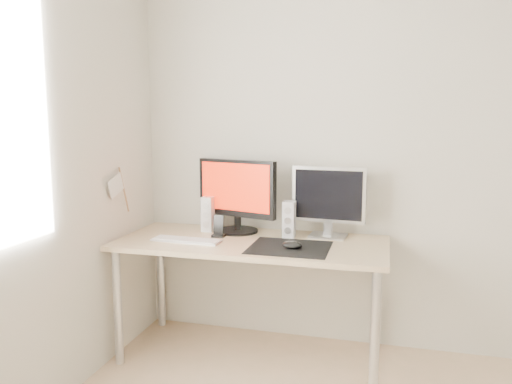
{
  "coord_description": "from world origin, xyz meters",
  "views": [
    {
      "loc": [
        -0.16,
        -1.42,
        1.45
      ],
      "look_at": [
        -0.93,
        1.48,
        1.01
      ],
      "focal_mm": 35.0,
      "sensor_mm": 36.0,
      "label": 1
    }
  ],
  "objects_px": {
    "main_monitor": "(237,193)",
    "speaker_right": "(289,219)",
    "desk": "(251,253)",
    "second_monitor": "(329,198)",
    "speaker_left": "(208,214)",
    "keyboard": "(186,240)",
    "mouse": "(292,245)",
    "phone_dock": "(219,230)"
  },
  "relations": [
    {
      "from": "keyboard",
      "to": "speaker_right",
      "type": "bearing_deg",
      "value": 24.12
    },
    {
      "from": "desk",
      "to": "main_monitor",
      "type": "distance_m",
      "value": 0.41
    },
    {
      "from": "keyboard",
      "to": "second_monitor",
      "type": "bearing_deg",
      "value": 22.07
    },
    {
      "from": "desk",
      "to": "main_monitor",
      "type": "bearing_deg",
      "value": 127.6
    },
    {
      "from": "speaker_left",
      "to": "speaker_right",
      "type": "bearing_deg",
      "value": -3.88
    },
    {
      "from": "main_monitor",
      "to": "keyboard",
      "type": "xyz_separation_m",
      "value": [
        -0.22,
        -0.31,
        -0.25
      ]
    },
    {
      "from": "desk",
      "to": "main_monitor",
      "type": "xyz_separation_m",
      "value": [
        -0.15,
        0.19,
        0.33
      ]
    },
    {
      "from": "speaker_right",
      "to": "phone_dock",
      "type": "relative_size",
      "value": 1.65
    },
    {
      "from": "mouse",
      "to": "keyboard",
      "type": "xyz_separation_m",
      "value": [
        -0.64,
        0.02,
        -0.02
      ]
    },
    {
      "from": "second_monitor",
      "to": "phone_dock",
      "type": "distance_m",
      "value": 0.7
    },
    {
      "from": "mouse",
      "to": "desk",
      "type": "height_order",
      "value": "mouse"
    },
    {
      "from": "desk",
      "to": "speaker_left",
      "type": "relative_size",
      "value": 7.14
    },
    {
      "from": "keyboard",
      "to": "phone_dock",
      "type": "bearing_deg",
      "value": 45.69
    },
    {
      "from": "mouse",
      "to": "speaker_left",
      "type": "distance_m",
      "value": 0.69
    },
    {
      "from": "speaker_left",
      "to": "main_monitor",
      "type": "bearing_deg",
      "value": 4.1
    },
    {
      "from": "desk",
      "to": "speaker_right",
      "type": "relative_size",
      "value": 7.14
    },
    {
      "from": "speaker_right",
      "to": "second_monitor",
      "type": "bearing_deg",
      "value": 16.76
    },
    {
      "from": "desk",
      "to": "second_monitor",
      "type": "distance_m",
      "value": 0.58
    },
    {
      "from": "second_monitor",
      "to": "speaker_right",
      "type": "xyz_separation_m",
      "value": [
        -0.23,
        -0.07,
        -0.13
      ]
    },
    {
      "from": "speaker_left",
      "to": "phone_dock",
      "type": "relative_size",
      "value": 1.65
    },
    {
      "from": "mouse",
      "to": "phone_dock",
      "type": "bearing_deg",
      "value": 160.81
    },
    {
      "from": "desk",
      "to": "keyboard",
      "type": "height_order",
      "value": "keyboard"
    },
    {
      "from": "phone_dock",
      "to": "main_monitor",
      "type": "bearing_deg",
      "value": 64.83
    },
    {
      "from": "desk",
      "to": "speaker_left",
      "type": "bearing_deg",
      "value": 152.21
    },
    {
      "from": "second_monitor",
      "to": "speaker_left",
      "type": "bearing_deg",
      "value": -177.56
    },
    {
      "from": "main_monitor",
      "to": "second_monitor",
      "type": "bearing_deg",
      "value": 1.9
    },
    {
      "from": "mouse",
      "to": "phone_dock",
      "type": "distance_m",
      "value": 0.52
    },
    {
      "from": "desk",
      "to": "speaker_right",
      "type": "xyz_separation_m",
      "value": [
        0.2,
        0.14,
        0.19
      ]
    },
    {
      "from": "second_monitor",
      "to": "phone_dock",
      "type": "relative_size",
      "value": 3.32
    },
    {
      "from": "speaker_right",
      "to": "phone_dock",
      "type": "distance_m",
      "value": 0.44
    },
    {
      "from": "keyboard",
      "to": "phone_dock",
      "type": "height_order",
      "value": "phone_dock"
    },
    {
      "from": "mouse",
      "to": "desk",
      "type": "bearing_deg",
      "value": 154.34
    },
    {
      "from": "second_monitor",
      "to": "speaker_right",
      "type": "bearing_deg",
      "value": -163.24
    },
    {
      "from": "desk",
      "to": "speaker_left",
      "type": "distance_m",
      "value": 0.43
    },
    {
      "from": "main_monitor",
      "to": "speaker_right",
      "type": "bearing_deg",
      "value": -8.23
    },
    {
      "from": "keyboard",
      "to": "phone_dock",
      "type": "distance_m",
      "value": 0.22
    },
    {
      "from": "main_monitor",
      "to": "speaker_left",
      "type": "distance_m",
      "value": 0.24
    },
    {
      "from": "main_monitor",
      "to": "keyboard",
      "type": "relative_size",
      "value": 1.27
    },
    {
      "from": "mouse",
      "to": "main_monitor",
      "type": "xyz_separation_m",
      "value": [
        -0.42,
        0.32,
        0.23
      ]
    },
    {
      "from": "keyboard",
      "to": "mouse",
      "type": "bearing_deg",
      "value": -1.62
    },
    {
      "from": "phone_dock",
      "to": "second_monitor",
      "type": "bearing_deg",
      "value": 14.76
    },
    {
      "from": "speaker_left",
      "to": "speaker_right",
      "type": "xyz_separation_m",
      "value": [
        0.54,
        -0.04,
        0.0
      ]
    }
  ]
}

